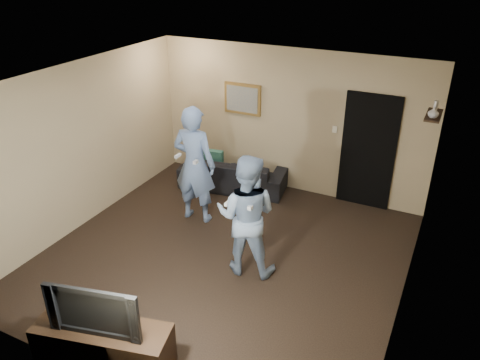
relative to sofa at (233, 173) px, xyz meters
The scene contains 19 objects.
ground 2.22m from the sofa, 66.58° to the right, with size 5.00×5.00×0.00m, color black.
ceiling 3.20m from the sofa, 66.58° to the right, with size 5.00×5.00×0.04m, color silver.
wall_back 1.42m from the sofa, 28.48° to the left, with size 5.00×0.04×2.60m, color tan.
wall_front 4.72m from the sofa, 79.03° to the right, with size 5.00×0.04×2.60m, color tan.
wall_left 2.79m from the sofa, 128.72° to the right, with size 0.04×5.00×2.60m, color tan.
wall_right 4.07m from the sofa, 30.94° to the right, with size 0.04×5.00×2.60m, color tan.
sofa is the anchor object (origin of this frame).
throw_pillow 0.47m from the sofa, behind, with size 0.39×0.12×0.39m, color #1C544C.
painting_frame 1.39m from the sofa, 92.95° to the left, with size 0.72×0.05×0.57m, color olive.
painting_canvas 1.38m from the sofa, 93.14° to the left, with size 0.62×0.01×0.47m, color slate.
doorway 2.47m from the sofa, 10.84° to the left, with size 0.90×0.06×2.00m, color black.
light_switch 2.05m from the sofa, 14.63° to the left, with size 0.08×0.02×0.12m, color silver.
wall_shelf 3.69m from the sofa, ahead, with size 0.20×0.60×0.03m, color black.
shelf_vase 3.75m from the sofa, ahead, with size 0.14×0.14×0.15m, color silver.
shelf_figurine 3.74m from the sofa, ahead, with size 0.06×0.06×0.18m, color silver.
tv_console 4.38m from the sofa, 81.43° to the right, with size 1.47×0.47×0.52m, color black.
television 4.41m from the sofa, 81.43° to the right, with size 1.01×0.13×0.58m, color black.
wii_player_left 1.43m from the sofa, 92.14° to the right, with size 0.74×0.55×1.95m.
wii_player_right 2.57m from the sofa, 58.79° to the right, with size 0.96×0.81×1.74m.
Camera 1 is at (2.72, -4.97, 4.11)m, focal length 35.00 mm.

